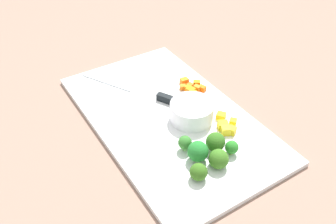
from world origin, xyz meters
The scene contains 27 objects.
ground_plane centered at (0.00, 0.00, 0.00)m, with size 4.00×4.00×0.00m, color #8E6E5D.
cutting_board centered at (0.00, 0.00, 0.01)m, with size 0.55×0.32×0.01m, color white.
prep_bowl centered at (-0.04, -0.04, 0.03)m, with size 0.10×0.10×0.04m, color white.
chef_knife centered at (0.10, 0.00, 0.02)m, with size 0.26×0.15×0.02m.
carrot_dice_0 centered at (0.04, -0.11, 0.02)m, with size 0.02×0.01×0.01m, color orange.
carrot_dice_1 centered at (0.03, -0.09, 0.02)m, with size 0.01×0.02×0.02m, color orange.
carrot_dice_2 centered at (0.04, -0.12, 0.02)m, with size 0.02×0.01×0.01m, color orange.
carrot_dice_3 centered at (0.06, -0.12, 0.02)m, with size 0.02×0.01×0.01m, color orange.
carrot_dice_4 centered at (0.09, -0.10, 0.02)m, with size 0.02×0.02×0.01m, color orange.
carrot_dice_5 centered at (0.02, -0.05, 0.02)m, with size 0.01×0.01×0.01m, color orange.
carrot_dice_6 centered at (0.06, -0.09, 0.02)m, with size 0.01×0.01×0.01m, color orange.
carrot_dice_7 centered at (0.04, -0.09, 0.02)m, with size 0.02×0.02×0.01m, color orange.
carrot_dice_8 centered at (0.00, -0.10, 0.02)m, with size 0.01×0.01×0.01m, color orange.
carrot_dice_9 centered at (0.06, -0.11, 0.02)m, with size 0.01×0.01×0.01m, color orange.
carrot_dice_10 centered at (0.07, -0.09, 0.02)m, with size 0.01×0.01×0.01m, color orange.
carrot_dice_11 centered at (0.01, -0.09, 0.02)m, with size 0.02×0.01×0.01m, color orange.
pepper_dice_0 centered at (-0.07, -0.10, 0.02)m, with size 0.02×0.02×0.01m, color yellow.
pepper_dice_1 centered at (-0.12, -0.07, 0.02)m, with size 0.02×0.02×0.02m, color yellow.
pepper_dice_2 centered at (-0.12, -0.08, 0.02)m, with size 0.02×0.02×0.02m, color yellow.
pepper_dice_3 centered at (-0.10, -0.08, 0.02)m, with size 0.02×0.02×0.02m, color yellow.
pepper_dice_4 centered at (-0.10, -0.11, 0.02)m, with size 0.01×0.02×0.01m, color yellow.
broccoli_floret_0 centered at (-0.11, 0.03, 0.03)m, with size 0.03×0.03×0.03m.
broccoli_floret_1 centered at (-0.19, 0.05, 0.03)m, with size 0.03×0.03×0.03m.
broccoli_floret_2 centered at (-0.18, 0.00, 0.03)m, with size 0.04×0.04×0.04m.
broccoli_floret_3 centered at (-0.14, -0.02, 0.03)m, with size 0.04×0.04×0.04m.
broccoli_floret_4 centered at (-0.15, 0.02, 0.03)m, with size 0.04×0.04×0.04m.
broccoli_floret_5 centered at (-0.17, -0.04, 0.03)m, with size 0.03×0.03×0.03m.
Camera 1 is at (-0.54, 0.34, 0.54)m, focal length 38.77 mm.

